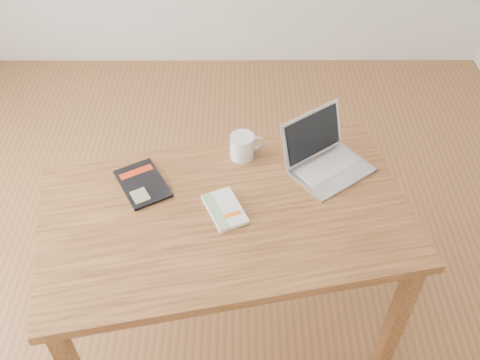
{
  "coord_description": "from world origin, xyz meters",
  "views": [
    {
      "loc": [
        0.24,
        -1.47,
        2.18
      ],
      "look_at": [
        0.24,
        -0.13,
        0.85
      ],
      "focal_mm": 40.0,
      "sensor_mm": 36.0,
      "label": 1
    }
  ],
  "objects_px": {
    "desk": "(227,228)",
    "black_guidebook": "(143,183)",
    "laptop": "(325,158)",
    "coffee_mug": "(243,146)",
    "white_guidebook": "(225,209)"
  },
  "relations": [
    {
      "from": "coffee_mug",
      "to": "desk",
      "type": "bearing_deg",
      "value": -121.98
    },
    {
      "from": "coffee_mug",
      "to": "white_guidebook",
      "type": "bearing_deg",
      "value": -123.04
    },
    {
      "from": "coffee_mug",
      "to": "black_guidebook",
      "type": "bearing_deg",
      "value": -177.3
    },
    {
      "from": "desk",
      "to": "laptop",
      "type": "bearing_deg",
      "value": 21.16
    },
    {
      "from": "white_guidebook",
      "to": "coffee_mug",
      "type": "relative_size",
      "value": 1.61
    },
    {
      "from": "white_guidebook",
      "to": "black_guidebook",
      "type": "xyz_separation_m",
      "value": [
        -0.31,
        0.13,
        -0.0
      ]
    },
    {
      "from": "laptop",
      "to": "coffee_mug",
      "type": "xyz_separation_m",
      "value": [
        -0.32,
        0.06,
        0.01
      ]
    },
    {
      "from": "white_guidebook",
      "to": "laptop",
      "type": "height_order",
      "value": "laptop"
    },
    {
      "from": "desk",
      "to": "coffee_mug",
      "type": "relative_size",
      "value": 10.81
    },
    {
      "from": "white_guidebook",
      "to": "black_guidebook",
      "type": "height_order",
      "value": "white_guidebook"
    },
    {
      "from": "white_guidebook",
      "to": "desk",
      "type": "bearing_deg",
      "value": -66.05
    },
    {
      "from": "white_guidebook",
      "to": "black_guidebook",
      "type": "bearing_deg",
      "value": 133.55
    },
    {
      "from": "laptop",
      "to": "desk",
      "type": "bearing_deg",
      "value": 176.26
    },
    {
      "from": "desk",
      "to": "black_guidebook",
      "type": "relative_size",
      "value": 5.28
    },
    {
      "from": "desk",
      "to": "black_guidebook",
      "type": "bearing_deg",
      "value": 145.36
    }
  ]
}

